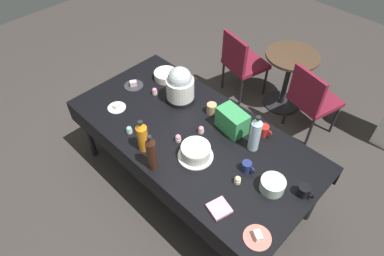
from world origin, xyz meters
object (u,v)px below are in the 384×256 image
Objects in this scene: dessert_plate_white at (117,107)px; coffee_mug_black at (304,191)px; slow_cooker at (180,86)px; cupcake_berry at (238,180)px; coffee_mug_tan at (212,109)px; maroon_chair_right at (312,98)px; ceramic_snack_bowl at (166,75)px; round_cafe_table at (289,71)px; cupcake_cocoa at (129,130)px; cupcake_lemon at (178,138)px; soda_bottle_cola at (151,153)px; maroon_chair_left at (242,61)px; dessert_plate_charcoal at (134,85)px; glass_salad_bowl at (273,185)px; potluck_table at (192,137)px; dessert_plate_coral at (257,237)px; soda_bottle_water at (255,134)px; soda_carton at (232,121)px; frosted_layer_cake at (196,152)px; coffee_mug_navy at (247,167)px; coffee_mug_red at (264,130)px; cupcake_mint at (201,130)px; cupcake_vanilla at (155,91)px; soda_bottle_orange_juice at (142,136)px.

dessert_plate_white is 1.74m from coffee_mug_black.
cupcake_berry is (0.97, -0.35, -0.13)m from slow_cooker.
maroon_chair_right is at bearing 69.44° from coffee_mug_tan.
ceramic_snack_bowl is 0.32× the size of round_cafe_table.
cupcake_lemon is at bearing 31.87° from cupcake_cocoa.
soda_bottle_cola is 2.03m from maroon_chair_left.
cupcake_lemon is (0.83, -0.19, 0.02)m from dessert_plate_charcoal.
glass_salad_bowl is 0.84m from cupcake_lemon.
cupcake_lemon is at bearing -86.20° from coffee_mug_tan.
potluck_table is 6.39× the size of soda_bottle_cola.
dessert_plate_coral is 0.79m from soda_bottle_water.
maroon_chair_right is at bearing 90.02° from soda_carton.
soda_bottle_cola is (-0.92, -0.09, 0.15)m from dessert_plate_coral.
frosted_layer_cake reaches higher than dessert_plate_charcoal.
frosted_layer_cake is 0.82× the size of soda_bottle_cola.
coffee_mug_tan is at bearing 40.41° from dessert_plate_white.
coffee_mug_navy is at bearing -26.65° from soda_carton.
maroon_chair_right is at bearing 93.47° from coffee_mug_red.
cupcake_berry is 0.09× the size of round_cafe_table.
slow_cooker is 0.80m from soda_bottle_cola.
cupcake_cocoa is at bearing -144.73° from soda_bottle_water.
soda_bottle_water is 1.00× the size of soda_bottle_cola.
coffee_mug_red is (0.24, 0.57, -0.01)m from frosted_layer_cake.
slow_cooker reaches higher than cupcake_lemon.
cupcake_cocoa is 0.52× the size of coffee_mug_tan.
frosted_layer_cake is 4.20× the size of cupcake_cocoa.
cupcake_mint is 0.09× the size of round_cafe_table.
cupcake_vanilla is 0.20× the size of soda_bottle_water.
maroon_chair_right is (0.75, 1.80, -0.29)m from cupcake_cocoa.
cupcake_berry reaches higher than round_cafe_table.
cupcake_cocoa is 0.53× the size of coffee_mug_black.
frosted_layer_cake is 4.20× the size of cupcake_lemon.
ceramic_snack_bowl is 1.19m from soda_bottle_water.
dessert_plate_charcoal is 0.22× the size of maroon_chair_left.
round_cafe_table is (0.79, 1.60, -0.27)m from dessert_plate_charcoal.
soda_bottle_cola is 0.48× the size of round_cafe_table.
soda_bottle_cola is (0.41, -0.69, -0.01)m from slow_cooker.
frosted_layer_cake is 1.63m from maroon_chair_right.
soda_bottle_cola is 0.75m from soda_carton.
potluck_table is 0.62m from cupcake_berry.
cupcake_lemon is at bearing -88.81° from round_cafe_table.
coffee_mug_red is (1.14, 0.67, 0.04)m from dessert_plate_white.
cupcake_mint is 0.60m from cupcake_cocoa.
coffee_mug_red is at bearing 67.57° from frosted_layer_cake.
potluck_table is 32.59× the size of cupcake_berry.
cupcake_cocoa is at bearing -18.36° from dessert_plate_white.
soda_bottle_orange_juice reaches higher than cupcake_vanilla.
maroon_chair_left is at bearing 102.99° from soda_bottle_orange_juice.
round_cafe_table is at bearing 92.53° from soda_bottle_cola.
soda_bottle_orange_juice is (-0.14, -0.25, 0.11)m from cupcake_lemon.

